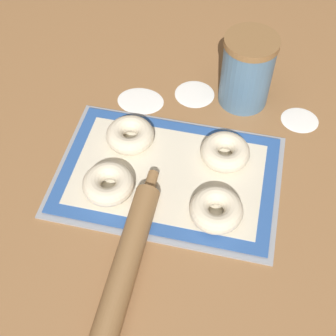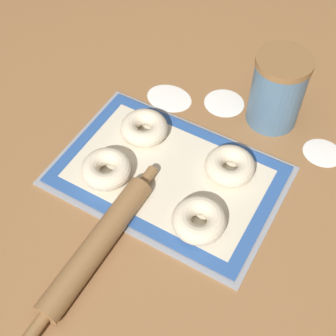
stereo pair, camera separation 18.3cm
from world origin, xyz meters
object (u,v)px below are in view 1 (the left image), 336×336
Objects in this scene: bagel_front_left at (108,184)px; flour_canister at (247,71)px; rolling_pin at (127,260)px; baking_tray at (168,175)px; bagel_back_right at (225,152)px; bagel_back_left at (130,135)px; bagel_front_right at (216,210)px.

bagel_front_left is 0.43m from flour_canister.
bagel_front_left is 0.18m from rolling_pin.
bagel_back_right reaches higher than baking_tray.
rolling_pin is (0.09, -0.16, -0.01)m from bagel_front_left.
baking_tray is 4.44× the size of bagel_back_left.
bagel_back_right and rolling_pin have the same top height.
bagel_back_right is (0.22, -0.00, 0.00)m from bagel_back_left.
rolling_pin is (-0.14, -0.30, -0.01)m from bagel_back_right.
bagel_front_left is 1.00× the size of bagel_back_right.
flour_canister reaches higher than bagel_back_left.
bagel_back_left and rolling_pin have the same top height.
bagel_front_left is 1.00× the size of bagel_back_left.
bagel_front_left and rolling_pin have the same top height.
bagel_front_left is 0.26× the size of rolling_pin.
bagel_back_right is at bearing -0.35° from bagel_back_left.
bagel_front_right is 0.60× the size of flour_canister.
bagel_back_right is (0.12, 0.07, 0.03)m from baking_tray.
bagel_front_right and bagel_back_left have the same top height.
flour_canister is (0.02, 0.21, 0.06)m from bagel_back_right.
bagel_front_right is at bearing 44.68° from rolling_pin.
bagel_back_left is 0.31m from rolling_pin.
bagel_front_right is 0.26× the size of rolling_pin.
bagel_front_left is at bearing -148.40° from bagel_back_right.
flour_canister reaches higher than bagel_back_right.
bagel_front_right is 0.16m from bagel_back_right.
bagel_front_left is 0.27m from bagel_back_right.
flour_canister reaches higher than rolling_pin.
rolling_pin is at bearing -107.28° from flour_canister.
flour_canister is (0.01, 0.36, 0.06)m from bagel_front_right.
flour_canister is at bearing 72.72° from rolling_pin.
flour_canister is (0.25, 0.35, 0.06)m from bagel_front_left.
bagel_front_left is at bearing -148.89° from baking_tray.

